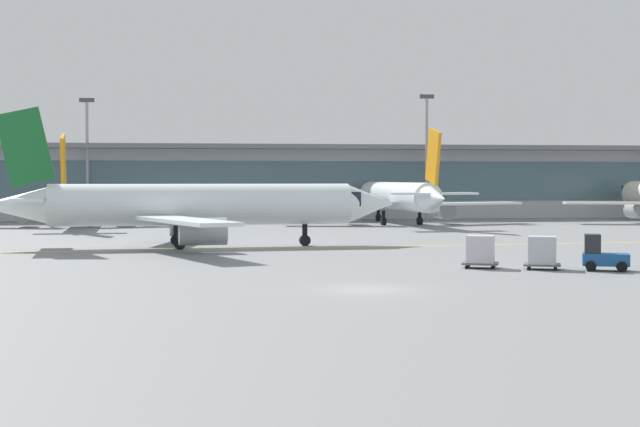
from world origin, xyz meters
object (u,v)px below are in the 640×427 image
gate_airplane_2 (398,197)px  cargo_dolly_trailing (481,250)px  apron_light_mast_2 (427,152)px  cargo_dolly_lead (542,251)px  baggage_tug (602,255)px  gate_airplane_1 (72,200)px  taxiing_regional_jet (197,206)px  apron_light_mast_1 (87,154)px

gate_airplane_2 → cargo_dolly_trailing: size_ratio=12.53×
gate_airplane_2 → apron_light_mast_2: apron_light_mast_2 is taller
cargo_dolly_lead → apron_light_mast_2: apron_light_mast_2 is taller
baggage_tug → cargo_dolly_trailing: (-6.44, 2.53, 0.16)m
baggage_tug → cargo_dolly_lead: size_ratio=1.15×
cargo_dolly_lead → apron_light_mast_2: size_ratio=0.16×
gate_airplane_1 → baggage_tug: size_ratio=10.06×
taxiing_regional_jet → apron_light_mast_1: (-12.61, 46.22, 5.04)m
cargo_dolly_trailing → apron_light_mast_1: apron_light_mast_1 is taller
gate_airplane_2 → cargo_dolly_lead: 54.96m
cargo_dolly_lead → apron_light_mast_2: (9.32, 63.85, 7.50)m
gate_airplane_2 → cargo_dolly_trailing: 53.99m
cargo_dolly_lead → cargo_dolly_trailing: (-3.33, 1.30, 0.00)m
gate_airplane_2 → taxiing_regional_jet: size_ratio=0.99×
gate_airplane_1 → baggage_tug: bearing=-149.8°
cargo_dolly_lead → taxiing_regional_jet: bearing=154.6°
taxiing_regional_jet → cargo_dolly_trailing: (16.42, -19.70, -2.14)m
baggage_tug → apron_light_mast_2: bearing=106.0°
taxiing_regional_jet → apron_light_mast_2: 52.04m
taxiing_regional_jet → cargo_dolly_lead: bearing=-50.8°
baggage_tug → cargo_dolly_lead: (-3.12, 1.22, 0.16)m
baggage_tug → apron_light_mast_2: 65.81m
taxiing_regional_jet → cargo_dolly_lead: 28.91m
gate_airplane_2 → baggage_tug: bearing=175.4°
apron_light_mast_1 → cargo_dolly_trailing: bearing=-66.2°
gate_airplane_1 → apron_light_mast_2: 43.47m
apron_light_mast_2 → apron_light_mast_1: bearing=175.4°
gate_airplane_1 → cargo_dolly_trailing: bearing=-153.6°
apron_light_mast_1 → cargo_dolly_lead: bearing=-64.3°
cargo_dolly_lead → cargo_dolly_trailing: size_ratio=1.00×
baggage_tug → apron_light_mast_1: size_ratio=0.19×
taxiing_regional_jet → cargo_dolly_lead: (19.74, -21.01, -2.14)m
cargo_dolly_lead → apron_light_mast_1: (-32.36, 67.22, 7.17)m
gate_airplane_2 → apron_light_mast_1: 38.43m
gate_airplane_1 → baggage_tug: (36.00, -56.31, -2.04)m
baggage_tug → cargo_dolly_trailing: baggage_tug is taller
gate_airplane_1 → apron_light_mast_1: 13.25m
baggage_tug → apron_light_mast_2: (6.20, 65.07, 7.66)m
taxiing_regional_jet → apron_light_mast_2: size_ratio=2.04×
taxiing_regional_jet → apron_light_mast_2: bearing=51.8°
apron_light_mast_2 → gate_airplane_1: bearing=-168.3°
taxiing_regional_jet → apron_light_mast_1: bearing=101.2°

